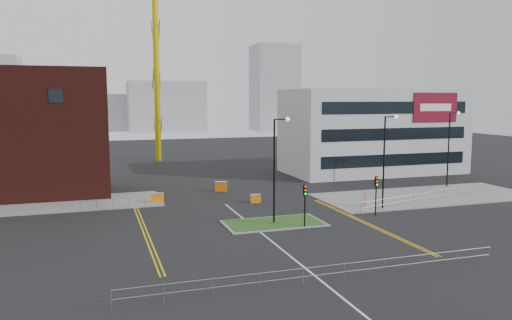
% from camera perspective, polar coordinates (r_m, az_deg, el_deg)
% --- Properties ---
extents(ground, '(200.00, 200.00, 0.00)m').
position_cam_1_polar(ground, '(35.55, 3.50, -10.58)').
color(ground, black).
rests_on(ground, ground).
extents(pavement_left, '(28.00, 8.00, 0.12)m').
position_cam_1_polar(pavement_left, '(55.05, -25.61, -4.84)').
color(pavement_left, slate).
rests_on(pavement_left, ground).
extents(pavement_right, '(24.00, 10.00, 0.12)m').
position_cam_1_polar(pavement_right, '(58.09, 18.82, -3.92)').
color(pavement_right, slate).
rests_on(pavement_right, ground).
extents(island_kerb, '(8.60, 4.60, 0.08)m').
position_cam_1_polar(island_kerb, '(43.41, 2.06, -7.24)').
color(island_kerb, slate).
rests_on(island_kerb, ground).
extents(grass_island, '(8.00, 4.00, 0.12)m').
position_cam_1_polar(grass_island, '(43.41, 2.06, -7.21)').
color(grass_island, '#264617').
rests_on(grass_island, ground).
extents(office_block, '(25.00, 12.20, 12.00)m').
position_cam_1_polar(office_block, '(74.38, 13.18, 3.24)').
color(office_block, '#A6A8AA').
rests_on(office_block, ground).
extents(streetlamp_island, '(1.46, 0.36, 9.18)m').
position_cam_1_polar(streetlamp_island, '(42.47, 2.37, -0.17)').
color(streetlamp_island, black).
rests_on(streetlamp_island, ground).
extents(streetlamp_right_near, '(1.46, 0.36, 9.18)m').
position_cam_1_polar(streetlamp_right_near, '(49.64, 14.64, 0.66)').
color(streetlamp_right_near, black).
rests_on(streetlamp_right_near, ground).
extents(streetlamp_right_far, '(1.46, 0.36, 9.18)m').
position_cam_1_polar(streetlamp_right_far, '(64.31, 21.32, 1.83)').
color(streetlamp_right_far, black).
rests_on(streetlamp_right_far, ground).
extents(traffic_light_island, '(0.28, 0.33, 3.65)m').
position_cam_1_polar(traffic_light_island, '(41.75, 5.62, -4.29)').
color(traffic_light_island, black).
rests_on(traffic_light_island, ground).
extents(traffic_light_right, '(0.28, 0.33, 3.65)m').
position_cam_1_polar(traffic_light_right, '(47.17, 13.58, -3.13)').
color(traffic_light_right, black).
rests_on(traffic_light_right, ground).
extents(railing_front, '(24.05, 0.05, 1.10)m').
position_cam_1_polar(railing_front, '(30.10, 7.81, -12.39)').
color(railing_front, gray).
rests_on(railing_front, ground).
extents(railing_left, '(6.05, 0.05, 1.10)m').
position_cam_1_polar(railing_left, '(50.50, -16.04, -4.65)').
color(railing_left, gray).
rests_on(railing_left, ground).
extents(railing_right, '(19.05, 5.05, 1.10)m').
position_cam_1_polar(railing_right, '(55.11, 19.16, -3.76)').
color(railing_right, gray).
rests_on(railing_right, ground).
extents(centre_line, '(0.15, 30.00, 0.01)m').
position_cam_1_polar(centre_line, '(37.33, 2.35, -9.70)').
color(centre_line, silver).
rests_on(centre_line, ground).
extents(yellow_left_a, '(0.12, 24.00, 0.01)m').
position_cam_1_polar(yellow_left_a, '(43.00, -12.92, -7.61)').
color(yellow_left_a, gold).
rests_on(yellow_left_a, ground).
extents(yellow_left_b, '(0.12, 24.00, 0.01)m').
position_cam_1_polar(yellow_left_b, '(43.02, -12.52, -7.59)').
color(yellow_left_b, gold).
rests_on(yellow_left_b, ground).
extents(yellow_right_a, '(0.12, 20.00, 0.01)m').
position_cam_1_polar(yellow_right_a, '(44.78, 12.08, -6.99)').
color(yellow_right_a, gold).
rests_on(yellow_right_a, ground).
extents(yellow_right_b, '(0.12, 20.00, 0.01)m').
position_cam_1_polar(yellow_right_b, '(44.93, 12.41, -6.95)').
color(yellow_right_b, gold).
rests_on(yellow_right_b, ground).
extents(skyline_b, '(24.00, 12.00, 16.00)m').
position_cam_1_polar(skyline_b, '(163.06, -10.20, 6.03)').
color(skyline_b, gray).
rests_on(skyline_b, ground).
extents(skyline_c, '(14.00, 12.00, 28.00)m').
position_cam_1_polar(skyline_c, '(166.74, 2.12, 8.22)').
color(skyline_c, gray).
rests_on(skyline_c, ground).
extents(skyline_d, '(30.00, 12.00, 12.00)m').
position_cam_1_polar(skyline_d, '(171.60, -16.64, 5.22)').
color(skyline_d, gray).
rests_on(skyline_d, ground).
extents(pedestrian, '(0.68, 0.59, 1.58)m').
position_cam_1_polar(pedestrian, '(50.82, 12.36, -4.41)').
color(pedestrian, '#BA7891').
rests_on(pedestrian, ground).
extents(barrier_left, '(1.33, 0.84, 1.06)m').
position_cam_1_polar(barrier_left, '(52.58, -11.22, -4.23)').
color(barrier_left, orange).
rests_on(barrier_left, ground).
extents(barrier_mid, '(1.45, 0.92, 1.16)m').
position_cam_1_polar(barrier_mid, '(58.07, -4.02, -2.99)').
color(barrier_mid, '#D8610C').
rests_on(barrier_mid, ground).
extents(barrier_right, '(1.10, 0.46, 0.90)m').
position_cam_1_polar(barrier_right, '(51.68, -0.06, -4.39)').
color(barrier_right, orange).
rests_on(barrier_right, ground).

